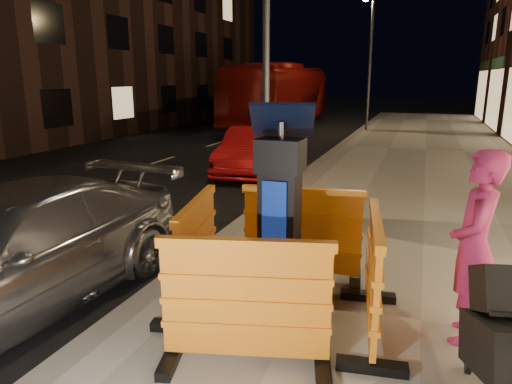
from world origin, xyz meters
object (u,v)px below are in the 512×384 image
(barrier_bldgside, at_px, (373,276))
(car_red, at_px, (253,173))
(parking_kiosk, at_px, (280,220))
(barrier_back, at_px, (302,234))
(stroller, at_px, (508,342))
(barrier_kerbside, at_px, (197,251))
(bus_doubledecker, at_px, (280,125))
(car_silver, at_px, (17,308))
(man, at_px, (474,248))
(barrier_front, at_px, (246,304))

(barrier_bldgside, relative_size, car_red, 0.39)
(parking_kiosk, xyz_separation_m, barrier_back, (0.00, 0.95, -0.46))
(barrier_bldgside, bearing_deg, barrier_back, 36.88)
(parking_kiosk, relative_size, stroller, 2.01)
(barrier_back, relative_size, barrier_bldgside, 1.00)
(barrier_kerbside, height_order, bus_doubledecker, bus_doubledecker)
(parking_kiosk, xyz_separation_m, stroller, (2.02, -0.70, -0.53))
(stroller, bearing_deg, parking_kiosk, 147.23)
(parking_kiosk, xyz_separation_m, car_silver, (-2.98, -0.66, -1.20))
(parking_kiosk, xyz_separation_m, car_red, (-3.11, 7.55, -1.20))
(barrier_bldgside, bearing_deg, bus_doubledecker, 11.39)
(car_red, distance_m, stroller, 9.74)
(barrier_back, relative_size, barrier_kerbside, 1.00)
(car_silver, distance_m, car_red, 8.21)
(car_red, bearing_deg, bus_doubledecker, 96.41)
(barrier_back, xyz_separation_m, car_silver, (-2.98, -1.61, -0.74))
(parking_kiosk, height_order, barrier_bldgside, parking_kiosk)
(barrier_back, distance_m, man, 2.00)
(car_silver, height_order, man, man)
(bus_doubledecker, bearing_deg, man, -69.35)
(barrier_bldgside, distance_m, stroller, 1.28)
(barrier_front, xyz_separation_m, car_silver, (-2.98, 0.29, -0.74))
(stroller, bearing_deg, bus_doubledecker, 97.85)
(car_silver, bearing_deg, barrier_back, 32.65)
(barrier_front, distance_m, barrier_back, 1.90)
(bus_doubledecker, bearing_deg, barrier_back, -73.30)
(barrier_kerbside, relative_size, stroller, 1.44)
(parking_kiosk, bearing_deg, car_red, 102.28)
(barrier_kerbside, height_order, car_silver, barrier_kerbside)
(barrier_front, height_order, car_red, barrier_front)
(barrier_back, bearing_deg, barrier_kerbside, -142.12)
(barrier_bldgside, distance_m, man, 0.96)
(man, bearing_deg, stroller, 18.92)
(barrier_kerbside, bearing_deg, barrier_back, -57.12)
(parking_kiosk, height_order, barrier_back, parking_kiosk)
(car_red, bearing_deg, parking_kiosk, -75.06)
(barrier_front, xyz_separation_m, barrier_bldgside, (0.95, 0.95, 0.00))
(barrier_kerbside, distance_m, bus_doubledecker, 21.17)
(car_silver, bearing_deg, barrier_front, -1.30)
(man, bearing_deg, car_silver, -73.47)
(car_red, bearing_deg, barrier_back, -72.21)
(barrier_back, bearing_deg, barrier_bldgside, -52.12)
(car_red, relative_size, bus_doubledecker, 0.33)
(barrier_kerbside, relative_size, car_red, 0.39)
(barrier_kerbside, bearing_deg, parking_kiosk, -102.12)
(barrier_back, xyz_separation_m, man, (1.82, -0.75, 0.34))
(parking_kiosk, bearing_deg, barrier_bldgside, -10.12)
(barrier_front, height_order, barrier_back, same)
(barrier_back, relative_size, stroller, 1.44)
(car_silver, bearing_deg, bus_doubledecker, 103.17)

